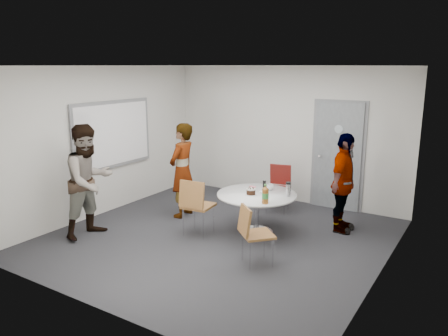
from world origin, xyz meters
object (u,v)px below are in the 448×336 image
Objects in this scene: door at (338,156)px; chair_near_right at (252,230)px; table at (258,199)px; person_left at (89,181)px; whiteboard at (113,134)px; chair_far at (279,183)px; person_main at (182,170)px; person_right at (343,183)px; chair_near_left at (195,202)px.

door is 3.10m from chair_near_right.
table is 2.72m from person_left.
whiteboard is 2.16× the size of chair_far.
person_main is (-2.23, -1.93, -0.17)m from door.
person_main reaches higher than chair_far.
chair_near_right is 0.47× the size of person_left.
whiteboard is at bearing -147.34° from door.
person_main is at bearing -20.28° from person_left.
whiteboard is at bearing 18.09° from chair_far.
person_left is (-2.24, -1.49, 0.33)m from table.
door is at bearing 19.96° from person_right.
whiteboard is at bearing 164.62° from chair_near_left.
whiteboard is at bearing -174.00° from table.
person_left is (-2.73, -0.42, 0.39)m from chair_near_right.
door is 3.02m from chair_near_left.
chair_near_left is 1.98m from chair_far.
person_main is (-0.78, 0.68, 0.28)m from chair_near_left.
person_right is (3.37, 2.34, -0.08)m from person_left.
door is at bearing 125.88° from person_main.
chair_near_left is 1.08× the size of chair_far.
chair_near_right is (3.38, -0.77, -0.93)m from whiteboard.
person_main is (-1.57, 0.04, 0.27)m from table.
chair_far is at bearing 66.55° from chair_near_left.
chair_near_left is 0.57× the size of person_right.
door is 4.53m from person_left.
person_main reaches higher than chair_near_left.
whiteboard is 3.04m from table.
chair_near_right is at bearing 159.11° from person_right.
door is 1.23m from chair_far.
person_main reaches higher than table.
person_left is (-1.45, -0.86, 0.33)m from chair_near_left.
chair_far is 0.48× the size of person_left.
chair_near_left is at bearing -8.83° from whiteboard.
person_left is at bearing -129.92° from door.
chair_near_right is 0.51× the size of person_right.
table is 1.18m from chair_near_right.
person_main is at bearing 178.37° from table.
person_main is at bearing 104.16° from person_right.
person_main reaches higher than person_right.
person_right is at bearing 101.43° from person_main.
whiteboard reaches higher than person_main.
person_main is at bearing 29.84° from chair_far.
chair_near_right is 2.44m from chair_far.
person_right reaches higher than chair_near_right.
door is 2.41× the size of chair_far.
whiteboard is 2.24× the size of chair_near_right.
chair_far is at bearing 99.62° from table.
person_main is 0.94× the size of person_left.
table is at bearing 83.29° from person_main.
person_left is 1.10× the size of person_right.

